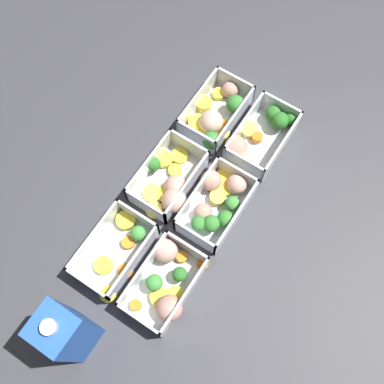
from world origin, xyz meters
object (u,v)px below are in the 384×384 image
object	(u,v)px
container_far_center	(218,201)
container_far_right	(166,283)
container_near_center	(170,184)
juice_carton	(67,332)
container_far_left	(259,137)
container_near_left	(216,115)
container_near_right	(118,251)

from	to	relation	value
container_far_center	container_far_right	distance (m)	0.19
container_near_center	container_far_right	size ratio (longest dim) A/B	1.04
container_far_right	juice_carton	bearing A→B (deg)	-26.15
container_far_left	container_far_right	world-z (taller)	same
container_near_left	juice_carton	distance (m)	0.53
container_far_left	juice_carton	size ratio (longest dim) A/B	0.84
container_near_left	container_far_left	size ratio (longest dim) A/B	1.03
container_near_right	container_near_left	bearing A→B (deg)	179.62
container_near_right	container_far_center	distance (m)	0.22
container_near_right	container_far_center	bearing A→B (deg)	149.98
container_near_center	container_far_left	size ratio (longest dim) A/B	1.03
container_near_right	container_far_left	world-z (taller)	same
container_near_center	container_near_right	distance (m)	0.17
juice_carton	container_near_left	bearing A→B (deg)	-176.60
container_far_center	juice_carton	bearing A→B (deg)	-12.17
container_near_left	container_far_right	size ratio (longest dim) A/B	1.04
container_near_center	container_far_left	xyz separation A→B (m)	(-0.19, 0.10, 0.00)
container_far_left	container_near_left	bearing A→B (deg)	-87.60
container_near_left	juice_carton	size ratio (longest dim) A/B	0.87
container_far_right	container_near_right	bearing A→B (deg)	-89.93
juice_carton	container_far_left	bearing A→B (deg)	172.16
container_near_center	container_far_right	world-z (taller)	same
container_near_center	container_far_center	size ratio (longest dim) A/B	0.97
container_far_center	container_far_left	bearing A→B (deg)	-178.61
container_far_center	juice_carton	distance (m)	0.37
container_near_right	container_far_left	xyz separation A→B (m)	(-0.36, 0.11, 0.00)
container_near_right	container_far_right	world-z (taller)	same
container_near_right	container_far_right	distance (m)	0.11
container_near_right	container_far_center	xyz separation A→B (m)	(-0.19, 0.11, 0.00)
container_near_left	container_near_right	bearing A→B (deg)	-0.38
container_near_right	container_far_left	bearing A→B (deg)	163.68
container_near_right	container_far_right	xyz separation A→B (m)	(-0.00, 0.11, 0.00)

